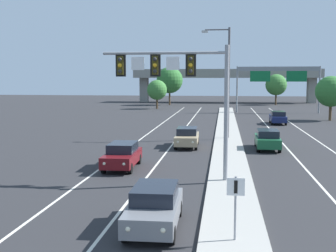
{
  "coord_description": "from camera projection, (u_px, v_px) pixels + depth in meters",
  "views": [
    {
      "loc": [
        -0.4,
        -8.46,
        5.62
      ],
      "look_at": [
        -3.2,
        13.3,
        3.2
      ],
      "focal_mm": 46.54,
      "sensor_mm": 36.0,
      "label": 1
    }
  ],
  "objects": [
    {
      "name": "edge_stripe_right",
      "position": [
        336.0,
        153.0,
        32.54
      ],
      "size": [
        0.14,
        100.0,
        0.01
      ],
      "primitive_type": "cube",
      "color": "silver",
      "rests_on": "ground"
    },
    {
      "name": "car_oncoming_tan",
      "position": [
        187.0,
        137.0,
        35.62
      ],
      "size": [
        1.91,
        4.51,
        1.58
      ],
      "color": "tan",
      "rests_on": "ground"
    },
    {
      "name": "car_oncoming_grey",
      "position": [
        155.0,
        207.0,
        16.33
      ],
      "size": [
        1.91,
        4.5,
        1.58
      ],
      "color": "slate",
      "rests_on": "ground"
    },
    {
      "name": "lane_stripe_receding_center",
      "position": [
        291.0,
        153.0,
        32.96
      ],
      "size": [
        0.14,
        100.0,
        0.01
      ],
      "primitive_type": "cube",
      "color": "silver",
      "rests_on": "ground"
    },
    {
      "name": "median_sign_post",
      "position": [
        236.0,
        199.0,
        14.62
      ],
      "size": [
        0.6,
        0.1,
        2.2
      ],
      "color": "gray",
      "rests_on": "median_island"
    },
    {
      "name": "lane_stripe_oncoming_center",
      "position": [
        168.0,
        150.0,
        34.15
      ],
      "size": [
        0.14,
        100.0,
        0.01
      ],
      "primitive_type": "cube",
      "color": "silver",
      "rests_on": "ground"
    },
    {
      "name": "median_island",
      "position": [
        230.0,
        169.0,
        26.65
      ],
      "size": [
        2.4,
        110.0,
        0.15
      ],
      "primitive_type": "cube",
      "color": "#9E9B93",
      "rests_on": "ground"
    },
    {
      "name": "car_oncoming_darkred",
      "position": [
        122.0,
        155.0,
        27.19
      ],
      "size": [
        1.89,
        4.5,
        1.58
      ],
      "color": "#5B0F14",
      "rests_on": "ground"
    },
    {
      "name": "overpass_bridge",
      "position": [
        226.0,
        77.0,
        100.15
      ],
      "size": [
        42.4,
        6.4,
        7.65
      ],
      "color": "gray",
      "rests_on": "ground"
    },
    {
      "name": "overhead_signal_mast",
      "position": [
        182.0,
        81.0,
        23.2
      ],
      "size": [
        6.78,
        0.44,
        7.2
      ],
      "color": "gray",
      "rests_on": "median_island"
    },
    {
      "name": "car_receding_navy",
      "position": [
        278.0,
        117.0,
        53.38
      ],
      "size": [
        1.91,
        4.51,
        1.58
      ],
      "color": "#141E4C",
      "rests_on": "ground"
    },
    {
      "name": "tree_far_left_b",
      "position": [
        170.0,
        80.0,
        90.55
      ],
      "size": [
        5.48,
        5.48,
        7.93
      ],
      "color": "#4C3823",
      "rests_on": "ground"
    },
    {
      "name": "tree_far_left_c",
      "position": [
        157.0,
        90.0,
        79.42
      ],
      "size": [
        3.66,
        3.66,
        5.29
      ],
      "color": "#4C3823",
      "rests_on": "ground"
    },
    {
      "name": "car_receding_green",
      "position": [
        267.0,
        139.0,
        34.34
      ],
      "size": [
        1.9,
        4.5,
        1.58
      ],
      "color": "#195633",
      "rests_on": "ground"
    },
    {
      "name": "highway_sign_gantry",
      "position": [
        278.0,
        75.0,
        69.89
      ],
      "size": [
        13.28,
        0.42,
        7.5
      ],
      "color": "gray",
      "rests_on": "ground"
    },
    {
      "name": "tree_far_right_a",
      "position": [
        331.0,
        91.0,
        57.3
      ],
      "size": [
        4.08,
        4.08,
        5.91
      ],
      "color": "#4C3823",
      "rests_on": "ground"
    },
    {
      "name": "street_lamp_median",
      "position": [
        226.0,
        76.0,
        39.46
      ],
      "size": [
        2.58,
        0.28,
        10.0
      ],
      "color": "#4C4C51",
      "rests_on": "median_island"
    },
    {
      "name": "tree_far_right_b",
      "position": [
        276.0,
        85.0,
        91.19
      ],
      "size": [
        4.46,
        4.46,
        6.45
      ],
      "color": "#4C3823",
      "rests_on": "ground"
    },
    {
      "name": "edge_stripe_left",
      "position": [
        127.0,
        149.0,
        34.57
      ],
      "size": [
        0.14,
        100.0,
        0.01
      ],
      "primitive_type": "cube",
      "color": "silver",
      "rests_on": "ground"
    }
  ]
}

